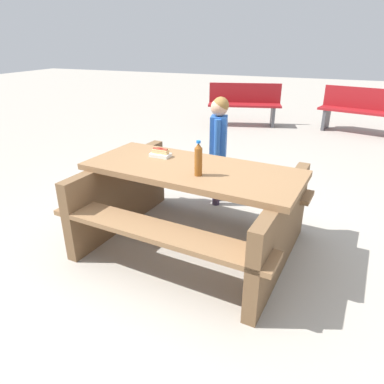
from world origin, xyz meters
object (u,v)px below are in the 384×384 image
hotdog_tray (160,153)px  park_bench_mid (244,103)px  soda_bottle (198,159)px  child_in_coat (219,138)px  park_bench_near (361,110)px  picnic_table (192,201)px

hotdog_tray → park_bench_mid: size_ratio=0.12×
soda_bottle → child_in_coat: (0.19, -1.10, -0.12)m
park_bench_near → park_bench_mid: (2.25, 0.15, 0.00)m
hotdog_tray → child_in_coat: size_ratio=0.16×
picnic_table → soda_bottle: size_ratio=6.98×
picnic_table → soda_bottle: 0.48m
picnic_table → child_in_coat: (0.07, -0.94, 0.31)m
hotdog_tray → child_in_coat: 0.84m
child_in_coat → park_bench_mid: (0.67, -3.90, -0.31)m
picnic_table → park_bench_mid: size_ratio=1.25×
soda_bottle → child_in_coat: bearing=-80.3°
soda_bottle → park_bench_mid: bearing=-80.2°
hotdog_tray → park_bench_near: size_ratio=0.12×
picnic_table → park_bench_near: 5.22m
child_in_coat → park_bench_near: (-1.57, -4.05, -0.31)m
soda_bottle → park_bench_mid: 5.09m
park_bench_mid → picnic_table: bearing=98.8°
park_bench_mid → soda_bottle: bearing=99.8°
soda_bottle → hotdog_tray: size_ratio=1.50×
soda_bottle → hotdog_tray: soda_bottle is taller
soda_bottle → hotdog_tray: (0.48, -0.31, -0.10)m
park_bench_near → park_bench_mid: same height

